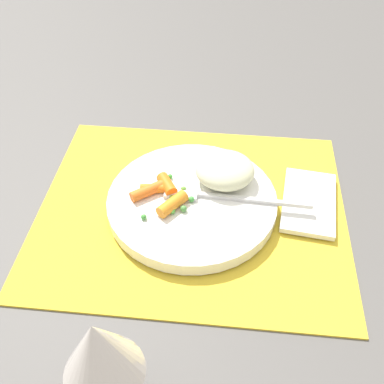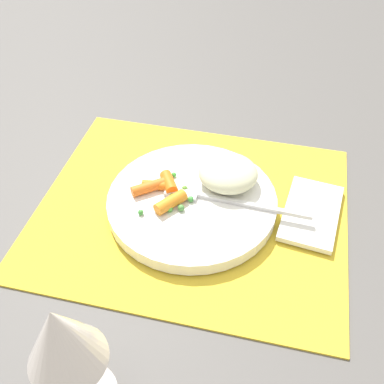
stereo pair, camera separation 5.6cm
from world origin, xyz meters
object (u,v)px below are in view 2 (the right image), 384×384
(plate, at_px, (192,202))
(wine_glass, at_px, (62,341))
(carrot_portion, at_px, (162,191))
(napkin, at_px, (311,213))
(rice_mound, at_px, (228,173))
(fork, at_px, (221,202))

(plate, bearing_deg, wine_glass, 80.27)
(carrot_portion, height_order, napkin, carrot_portion)
(rice_mound, bearing_deg, wine_glass, 74.16)
(rice_mound, distance_m, carrot_portion, 0.09)
(fork, bearing_deg, wine_glass, 72.10)
(plate, distance_m, fork, 0.04)
(rice_mound, height_order, fork, rice_mound)
(napkin, bearing_deg, fork, 11.20)
(rice_mound, bearing_deg, carrot_portion, 27.90)
(plate, distance_m, napkin, 0.16)
(plate, relative_size, rice_mound, 2.81)
(rice_mound, bearing_deg, plate, 43.21)
(wine_glass, bearing_deg, rice_mound, -105.84)
(plate, xyz_separation_m, rice_mound, (-0.04, -0.04, 0.03))
(fork, distance_m, napkin, 0.12)
(rice_mound, height_order, carrot_portion, rice_mound)
(plate, xyz_separation_m, fork, (-0.04, 0.00, 0.01))
(rice_mound, height_order, wine_glass, wine_glass)
(rice_mound, relative_size, carrot_portion, 1.02)
(rice_mound, xyz_separation_m, wine_glass, (0.09, 0.31, 0.07))
(carrot_portion, bearing_deg, napkin, -172.49)
(plate, height_order, napkin, plate)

